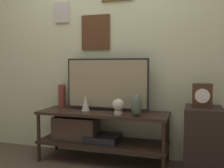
% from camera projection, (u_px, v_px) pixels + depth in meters
% --- Properties ---
extents(wall_back, '(6.40, 0.08, 2.70)m').
position_uv_depth(wall_back, '(110.00, 39.00, 3.05)').
color(wall_back, beige).
rests_on(wall_back, ground_plane).
extents(media_console, '(1.42, 0.45, 0.55)m').
position_uv_depth(media_console, '(92.00, 129.00, 2.90)').
color(media_console, black).
rests_on(media_console, ground_plane).
extents(television, '(0.94, 0.05, 0.58)m').
position_uv_depth(television, '(107.00, 84.00, 2.91)').
color(television, black).
rests_on(television, media_console).
extents(vase_slim_bronze, '(0.09, 0.09, 0.17)m').
position_uv_depth(vase_slim_bronze, '(86.00, 103.00, 2.91)').
color(vase_slim_bronze, beige).
rests_on(vase_slim_bronze, media_console).
extents(vase_tall_ceramic, '(0.09, 0.09, 0.27)m').
position_uv_depth(vase_tall_ceramic, '(62.00, 96.00, 3.16)').
color(vase_tall_ceramic, brown).
rests_on(vase_tall_ceramic, media_console).
extents(vase_urn_stoneware, '(0.12, 0.12, 0.22)m').
position_uv_depth(vase_urn_stoneware, '(137.00, 105.00, 2.60)').
color(vase_urn_stoneware, '#4C5647').
rests_on(vase_urn_stoneware, media_console).
extents(decorative_bust, '(0.12, 0.12, 0.16)m').
position_uv_depth(decorative_bust, '(118.00, 106.00, 2.67)').
color(decorative_bust, beige).
rests_on(decorative_bust, media_console).
extents(side_table, '(0.35, 0.42, 0.65)m').
position_uv_depth(side_table, '(203.00, 140.00, 2.57)').
color(side_table, black).
rests_on(side_table, ground_plane).
extents(mantel_clock, '(0.18, 0.11, 0.23)m').
position_uv_depth(mantel_clock, '(202.00, 95.00, 2.54)').
color(mantel_clock, '#422819').
rests_on(mantel_clock, side_table).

